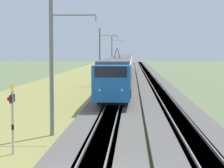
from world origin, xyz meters
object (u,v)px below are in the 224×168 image
at_px(crossing_signal_aux, 12,112).
at_px(catenary_mast_mid, 100,56).
at_px(passenger_train, 123,66).
at_px(catenary_mast_near, 53,66).
at_px(catenary_mast_far, 112,54).

height_order(crossing_signal_aux, catenary_mast_mid, catenary_mast_mid).
distance_m(passenger_train, crossing_signal_aux, 51.71).
distance_m(passenger_train, catenary_mast_mid, 12.55).
xyz_separation_m(crossing_signal_aux, catenary_mast_near, (4.42, -1.02, 1.87)).
bearing_deg(catenary_mast_far, crossing_signal_aux, 179.22).
height_order(crossing_signal_aux, catenary_mast_far, catenary_mast_far).
distance_m(passenger_train, catenary_mast_near, 47.26).
bearing_deg(catenary_mast_near, catenary_mast_far, 0.00).
height_order(passenger_train, catenary_mast_far, catenary_mast_far).
xyz_separation_m(passenger_train, catenary_mast_mid, (-12.13, 2.75, 1.67)).
xyz_separation_m(catenary_mast_near, catenary_mast_mid, (35.02, 0.00, 0.11)).
bearing_deg(catenary_mast_mid, passenger_train, -12.76).
distance_m(crossing_signal_aux, catenary_mast_near, 4.91).
bearing_deg(catenary_mast_far, catenary_mast_mid, -180.00).
bearing_deg(passenger_train, catenary_mast_far, -173.15).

